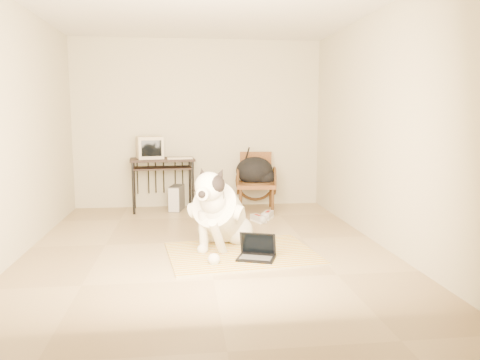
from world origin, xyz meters
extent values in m
plane|color=tan|center=(0.00, 0.00, 0.00)|extent=(4.50, 4.50, 0.00)
plane|color=silver|center=(0.00, 0.00, 2.70)|extent=(4.50, 4.50, 0.00)
plane|color=#BEB69C|center=(0.00, 2.25, 1.35)|extent=(4.50, 0.00, 4.50)
plane|color=#BEB69C|center=(0.00, -2.25, 1.35)|extent=(4.50, 0.00, 4.50)
plane|color=#BEB69C|center=(-2.00, 0.00, 1.35)|extent=(0.00, 4.50, 4.50)
plane|color=#BEB69C|center=(2.00, 0.00, 1.35)|extent=(0.00, 4.50, 4.50)
cube|color=#CE7508|center=(0.42, -1.03, 0.01)|extent=(1.58, 0.43, 0.02)
cube|color=#33672A|center=(0.39, -0.79, 0.01)|extent=(1.58, 0.43, 0.02)
cube|color=#653A7F|center=(0.36, -0.55, 0.01)|extent=(1.58, 0.43, 0.02)
cube|color=#D1DC3A|center=(0.33, -0.32, 0.01)|extent=(1.58, 0.43, 0.02)
cube|color=#BAAF8A|center=(0.30, -0.08, 0.01)|extent=(1.58, 0.43, 0.02)
sphere|color=silver|center=(0.07, -0.04, 0.17)|extent=(0.34, 0.34, 0.34)
sphere|color=silver|center=(0.37, -0.17, 0.17)|extent=(0.34, 0.34, 0.34)
ellipsoid|color=silver|center=(0.21, -0.12, 0.19)|extent=(0.41, 0.38, 0.34)
ellipsoid|color=silver|center=(0.13, -0.30, 0.42)|extent=(0.68, 0.87, 0.73)
cylinder|color=silver|center=(0.14, -0.29, 0.42)|extent=(0.71, 0.79, 0.66)
sphere|color=silver|center=(0.05, -0.50, 0.58)|extent=(0.28, 0.28, 0.28)
sphere|color=silver|center=(0.01, -0.60, 0.76)|extent=(0.31, 0.31, 0.31)
ellipsoid|color=black|center=(0.05, -0.62, 0.78)|extent=(0.24, 0.27, 0.23)
cylinder|color=silver|center=(-0.04, -0.72, 0.71)|extent=(0.18, 0.20, 0.13)
sphere|color=black|center=(-0.08, -0.81, 0.71)|extent=(0.08, 0.08, 0.08)
cone|color=black|center=(-0.06, -0.50, 0.88)|extent=(0.16, 0.19, 0.19)
cone|color=black|center=(0.13, -0.58, 0.88)|extent=(0.18, 0.17, 0.19)
torus|color=silver|center=(0.04, -0.52, 0.64)|extent=(0.31, 0.24, 0.25)
cylinder|color=silver|center=(-0.05, -0.47, 0.25)|extent=(0.14, 0.16, 0.46)
cylinder|color=silver|center=(0.09, -0.68, 0.22)|extent=(0.25, 0.42, 0.47)
sphere|color=silver|center=(-0.06, -0.50, 0.05)|extent=(0.12, 0.12, 0.12)
sphere|color=silver|center=(0.03, -0.89, 0.06)|extent=(0.12, 0.12, 0.12)
cone|color=black|center=(0.31, 0.16, 0.05)|extent=(0.13, 0.47, 0.12)
cube|color=black|center=(0.47, -0.81, 0.03)|extent=(0.45, 0.38, 0.02)
cube|color=#49484B|center=(0.47, -0.82, 0.04)|extent=(0.36, 0.26, 0.00)
cube|color=black|center=(0.51, -0.72, 0.16)|extent=(0.39, 0.22, 0.25)
cube|color=black|center=(0.50, -0.73, 0.16)|extent=(0.34, 0.19, 0.22)
cube|color=black|center=(-0.58, 1.95, 0.81)|extent=(1.03, 0.62, 0.03)
cube|color=black|center=(-0.58, 1.89, 0.68)|extent=(0.91, 0.51, 0.02)
cylinder|color=black|center=(-1.01, 1.68, 0.39)|extent=(0.04, 0.04, 0.79)
cylinder|color=black|center=(-1.05, 2.14, 0.39)|extent=(0.04, 0.04, 0.79)
cylinder|color=black|center=(-0.11, 1.75, 0.39)|extent=(0.04, 0.04, 0.79)
cylinder|color=black|center=(-0.15, 2.21, 0.39)|extent=(0.04, 0.04, 0.79)
cube|color=#C0B197|center=(-0.77, 1.97, 0.99)|extent=(0.45, 0.43, 0.34)
cube|color=black|center=(-0.73, 1.79, 0.99)|extent=(0.30, 0.07, 0.24)
cube|color=#C0B197|center=(-0.31, 1.84, 0.83)|extent=(0.40, 0.18, 0.03)
cube|color=#49484B|center=(-0.37, 1.92, 0.20)|extent=(0.26, 0.44, 0.39)
cube|color=silver|center=(-0.41, 1.72, 0.20)|extent=(0.16, 0.05, 0.37)
cube|color=brown|center=(0.88, 1.79, 0.40)|extent=(0.66, 0.64, 0.06)
cylinder|color=#331E0E|center=(0.88, 1.79, 0.44)|extent=(0.55, 0.55, 0.04)
cube|color=brown|center=(0.92, 2.05, 0.68)|extent=(0.51, 0.10, 0.45)
cylinder|color=#331E0E|center=(0.61, 1.57, 0.18)|extent=(0.05, 0.05, 0.37)
cylinder|color=#331E0E|center=(0.67, 2.06, 0.18)|extent=(0.05, 0.05, 0.37)
cylinder|color=#331E0E|center=(1.10, 1.51, 0.18)|extent=(0.05, 0.05, 0.37)
cylinder|color=#331E0E|center=(1.16, 2.00, 0.18)|extent=(0.05, 0.05, 0.37)
ellipsoid|color=black|center=(0.85, 1.77, 0.63)|extent=(0.59, 0.48, 0.43)
ellipsoid|color=black|center=(1.00, 1.72, 0.54)|extent=(0.37, 0.30, 0.25)
cube|color=white|center=(0.78, 0.95, 0.01)|extent=(0.21, 0.30, 0.03)
cube|color=#95959A|center=(0.78, 0.95, 0.05)|extent=(0.20, 0.29, 0.09)
cube|color=maroon|center=(0.78, 0.95, 0.09)|extent=(0.10, 0.15, 0.02)
cube|color=white|center=(0.95, 1.14, 0.01)|extent=(0.23, 0.31, 0.03)
cube|color=#95959A|center=(0.95, 1.14, 0.05)|extent=(0.23, 0.30, 0.09)
cube|color=maroon|center=(0.95, 1.14, 0.09)|extent=(0.11, 0.15, 0.02)
camera|label=1|loc=(-0.26, -5.43, 1.51)|focal=35.00mm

